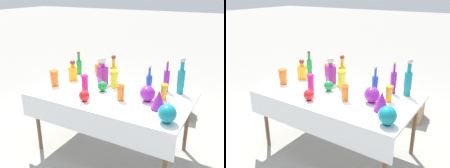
# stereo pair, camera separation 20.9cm
# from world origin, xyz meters

# --- Properties ---
(ground_plane) EXTENTS (40.00, 40.00, 0.00)m
(ground_plane) POSITION_xyz_m (0.00, 0.00, 0.00)
(ground_plane) COLOR gray
(display_table) EXTENTS (1.76, 1.03, 0.76)m
(display_table) POSITION_xyz_m (0.00, -0.03, 0.70)
(display_table) COLOR white
(display_table) RESTS_ON ground
(tall_bottle_0) EXTENTS (0.09, 0.09, 0.33)m
(tall_bottle_0) POSITION_xyz_m (-0.18, 0.37, 0.89)
(tall_bottle_0) COLOR orange
(tall_bottle_0) RESTS_ON display_table
(tall_bottle_1) EXTENTS (0.08, 0.08, 0.42)m
(tall_bottle_1) POSITION_xyz_m (0.68, 0.34, 0.93)
(tall_bottle_1) COLOR teal
(tall_bottle_1) RESTS_ON display_table
(tall_bottle_2) EXTENTS (0.07, 0.07, 0.37)m
(tall_bottle_2) POSITION_xyz_m (0.52, 0.32, 0.90)
(tall_bottle_2) COLOR purple
(tall_bottle_2) RESTS_ON display_table
(tall_bottle_3) EXTENTS (0.07, 0.07, 0.31)m
(tall_bottle_3) POSITION_xyz_m (-0.71, 0.35, 0.88)
(tall_bottle_3) COLOR #198C38
(tall_bottle_3) RESTS_ON display_table
(tall_bottle_4) EXTENTS (0.07, 0.07, 0.34)m
(tall_bottle_4) POSITION_xyz_m (0.38, 0.15, 0.89)
(tall_bottle_4) COLOR blue
(tall_bottle_4) RESTS_ON display_table
(square_decanter_0) EXTENTS (0.13, 0.13, 0.34)m
(square_decanter_0) POSITION_xyz_m (-0.24, 0.19, 0.91)
(square_decanter_0) COLOR purple
(square_decanter_0) RESTS_ON display_table
(square_decanter_1) EXTENTS (0.14, 0.14, 0.27)m
(square_decanter_1) POSITION_xyz_m (-0.63, 0.11, 0.87)
(square_decanter_1) COLOR orange
(square_decanter_1) RESTS_ON display_table
(square_decanter_2) EXTENTS (0.11, 0.11, 0.25)m
(square_decanter_2) POSITION_xyz_m (-0.41, 0.41, 0.86)
(square_decanter_2) COLOR orange
(square_decanter_2) RESTS_ON display_table
(slender_vase_0) EXTENTS (0.11, 0.11, 0.21)m
(slender_vase_0) POSITION_xyz_m (-0.05, 0.15, 0.87)
(slender_vase_0) COLOR yellow
(slender_vase_0) RESTS_ON display_table
(slender_vase_1) EXTENTS (0.09, 0.09, 0.22)m
(slender_vase_1) POSITION_xyz_m (-0.23, -0.19, 0.88)
(slender_vase_1) COLOR #C61972
(slender_vase_1) RESTS_ON display_table
(slender_vase_2) EXTENTS (0.09, 0.09, 0.17)m
(slender_vase_2) POSITION_xyz_m (0.18, -0.14, 0.85)
(slender_vase_2) COLOR orange
(slender_vase_2) RESTS_ON display_table
(slender_vase_3) EXTENTS (0.08, 0.08, 0.17)m
(slender_vase_3) POSITION_xyz_m (0.57, 0.09, 0.85)
(slender_vase_3) COLOR orange
(slender_vase_3) RESTS_ON display_table
(slender_vase_4) EXTENTS (0.11, 0.11, 0.19)m
(slender_vase_4) POSITION_xyz_m (-0.70, -0.15, 0.86)
(slender_vase_4) COLOR orange
(slender_vase_4) RESTS_ON display_table
(fluted_vase_0) EXTENTS (0.15, 0.15, 0.20)m
(fluted_vase_0) POSITION_xyz_m (0.60, -0.15, 0.86)
(fluted_vase_0) COLOR purple
(fluted_vase_0) RESTS_ON display_table
(round_bowl_0) EXTENTS (0.16, 0.16, 0.17)m
(round_bowl_0) POSITION_xyz_m (0.44, -0.03, 0.85)
(round_bowl_0) COLOR purple
(round_bowl_0) RESTS_ON display_table
(round_bowl_1) EXTENTS (0.11, 0.11, 0.12)m
(round_bowl_1) POSITION_xyz_m (-0.13, -0.35, 0.82)
(round_bowl_1) COLOR red
(round_bowl_1) RESTS_ON display_table
(round_bowl_2) EXTENTS (0.11, 0.11, 0.12)m
(round_bowl_2) POSITION_xyz_m (-0.11, -0.03, 0.82)
(round_bowl_2) COLOR #198C38
(round_bowl_2) RESTS_ON display_table
(round_bowl_3) EXTENTS (0.17, 0.17, 0.17)m
(round_bowl_3) POSITION_xyz_m (0.75, -0.37, 0.85)
(round_bowl_3) COLOR teal
(round_bowl_3) RESTS_ON display_table
(price_tag_left) EXTENTS (0.05, 0.03, 0.04)m
(price_tag_left) POSITION_xyz_m (-0.08, -0.47, 0.78)
(price_tag_left) COLOR white
(price_tag_left) RESTS_ON display_table
(cardboard_box_behind_left) EXTENTS (0.53, 0.45, 0.39)m
(cardboard_box_behind_left) POSITION_xyz_m (0.42, 1.27, 0.15)
(cardboard_box_behind_left) COLOR tan
(cardboard_box_behind_left) RESTS_ON ground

